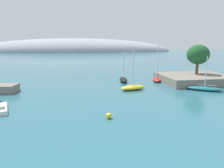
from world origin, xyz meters
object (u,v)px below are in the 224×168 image
Objects in this scene: sailboat_yellow_mid_mooring at (133,87)px; tree_clump_shore at (198,55)px; motorboat_white_foreground at (1,109)px; sailboat_black_end_of_line at (123,79)px; mooring_buoy_yellow at (109,116)px; sailboat_red_near_shore at (157,79)px; sailboat_teal_outer_mooring at (205,88)px.

tree_clump_shore is at bearing -175.60° from sailboat_yellow_mid_mooring.
tree_clump_shore is 1.33× the size of motorboat_white_foreground.
sailboat_black_end_of_line is 10.27× the size of mooring_buoy_yellow.
sailboat_yellow_mid_mooring is (-9.31, -9.27, 0.07)m from sailboat_red_near_shore.
sailboat_black_end_of_line is at bearing -72.77° from sailboat_red_near_shore.
sailboat_red_near_shore is (-10.13, 2.05, -6.48)m from tree_clump_shore.
sailboat_yellow_mid_mooring is 9.84m from sailboat_black_end_of_line.
motorboat_white_foreground is (-32.35, -19.69, -0.16)m from sailboat_red_near_shore.
mooring_buoy_yellow is (-27.21, -23.28, -6.63)m from tree_clump_shore.
motorboat_white_foreground is at bearing 159.70° from mooring_buoy_yellow.
tree_clump_shore reaches higher than motorboat_white_foreground.
sailboat_yellow_mid_mooring is at bearing 20.81° from sailboat_teal_outer_mooring.
tree_clump_shore is at bearing 99.34° from sailboat_red_near_shore.
tree_clump_shore is 36.42m from mooring_buoy_yellow.
sailboat_teal_outer_mooring is (14.89, -3.29, -0.13)m from sailboat_yellow_mid_mooring.
mooring_buoy_yellow is at bearing -139.44° from tree_clump_shore.
sailboat_black_end_of_line is 27.10m from mooring_buoy_yellow.
tree_clump_shore is 9.71× the size of mooring_buoy_yellow.
sailboat_red_near_shore is at bearing -151.08° from sailboat_yellow_mid_mooring.
sailboat_red_near_shore is 1.69× the size of motorboat_white_foreground.
sailboat_yellow_mid_mooring is 1.16× the size of sailboat_black_end_of_line.
mooring_buoy_yellow is (15.27, -5.65, 0.01)m from motorboat_white_foreground.
sailboat_teal_outer_mooring is 26.02m from mooring_buoy_yellow.
tree_clump_shore reaches higher than sailboat_yellow_mid_mooring.
sailboat_black_end_of_line is at bearing 72.96° from mooring_buoy_yellow.
tree_clump_shore reaches higher than mooring_buoy_yellow.
mooring_buoy_yellow is (-7.94, -25.91, -0.20)m from sailboat_black_end_of_line.
sailboat_red_near_shore is at bearing 103.26° from motorboat_white_foreground.
sailboat_red_near_shore reaches higher than sailboat_yellow_mid_mooring.
mooring_buoy_yellow is at bearing 51.64° from motorboat_white_foreground.
sailboat_black_end_of_line reaches higher than motorboat_white_foreground.
sailboat_black_end_of_line is at bearing -106.94° from sailboat_yellow_mid_mooring.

